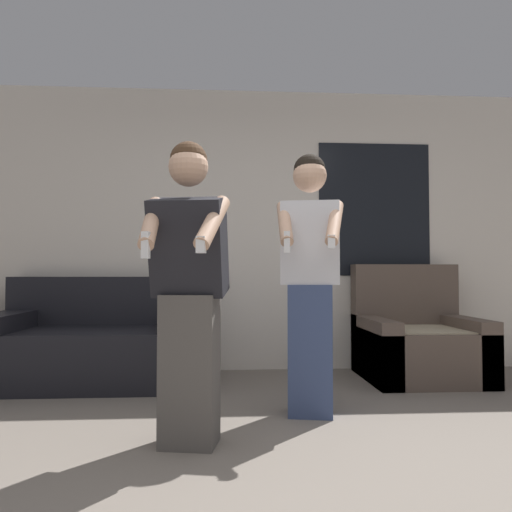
{
  "coord_description": "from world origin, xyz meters",
  "views": [
    {
      "loc": [
        -0.21,
        -2.08,
        0.91
      ],
      "look_at": [
        -0.01,
        0.9,
        1.02
      ],
      "focal_mm": 35.0,
      "sensor_mm": 36.0,
      "label": 1
    }
  ],
  "objects_px": {
    "couch": "(97,346)",
    "person_right": "(310,278)",
    "armchair": "(417,342)",
    "person_left": "(189,290)"
  },
  "relations": [
    {
      "from": "person_left",
      "to": "person_right",
      "type": "distance_m",
      "value": 0.93
    },
    {
      "from": "armchair",
      "to": "person_right",
      "type": "bearing_deg",
      "value": -136.78
    },
    {
      "from": "couch",
      "to": "person_right",
      "type": "xyz_separation_m",
      "value": [
        1.63,
        -1.07,
        0.58
      ]
    },
    {
      "from": "person_left",
      "to": "person_right",
      "type": "height_order",
      "value": "person_right"
    },
    {
      "from": "couch",
      "to": "armchair",
      "type": "distance_m",
      "value": 2.77
    },
    {
      "from": "armchair",
      "to": "person_left",
      "type": "height_order",
      "value": "person_left"
    },
    {
      "from": "person_left",
      "to": "couch",
      "type": "bearing_deg",
      "value": 118.43
    },
    {
      "from": "armchair",
      "to": "person_right",
      "type": "height_order",
      "value": "person_right"
    },
    {
      "from": "person_left",
      "to": "person_right",
      "type": "bearing_deg",
      "value": 36.11
    },
    {
      "from": "person_right",
      "to": "couch",
      "type": "bearing_deg",
      "value": 146.68
    }
  ]
}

